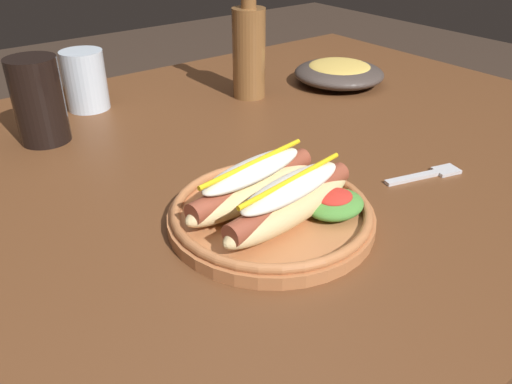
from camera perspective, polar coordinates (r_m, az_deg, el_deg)
dining_table at (r=0.82m, az=-3.86°, el=-1.93°), size 1.44×0.97×0.74m
hot_dog_plate at (r=0.62m, az=1.99°, el=-1.39°), size 0.25×0.25×0.08m
fork at (r=0.78m, az=18.50°, el=1.87°), size 0.12×0.05×0.00m
soda_cup at (r=0.89m, az=-22.89°, el=9.28°), size 0.08×0.08×0.14m
water_cup at (r=1.01m, az=-18.34°, el=11.63°), size 0.08×0.08×0.11m
glass_bottle at (r=1.02m, az=-0.79°, el=15.67°), size 0.06×0.06×0.25m
side_bowl at (r=1.13m, az=9.16°, el=12.93°), size 0.19×0.19×0.05m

